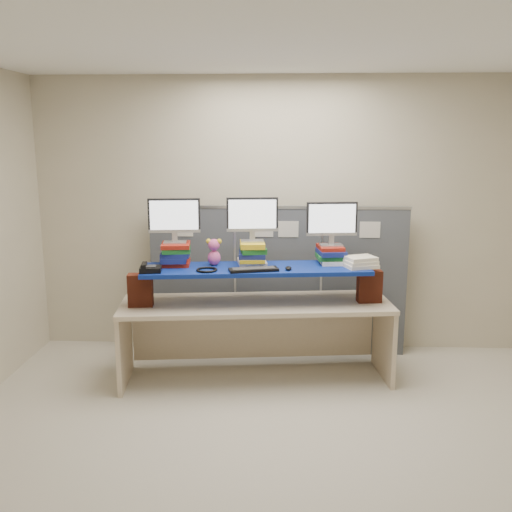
{
  "coord_description": "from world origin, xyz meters",
  "views": [
    {
      "loc": [
        0.04,
        -3.82,
        2.2
      ],
      "look_at": [
        -0.19,
        1.1,
        1.16
      ],
      "focal_mm": 40.0,
      "sensor_mm": 36.0,
      "label": 1
    }
  ],
  "objects_px": {
    "monitor_left": "(174,218)",
    "monitor_right": "(332,221)",
    "desk": "(256,318)",
    "blue_board": "(256,269)",
    "desk_phone": "(150,269)",
    "monitor_center": "(252,217)",
    "keyboard": "(254,269)"
  },
  "relations": [
    {
      "from": "blue_board",
      "to": "keyboard",
      "type": "relative_size",
      "value": 4.51
    },
    {
      "from": "desk",
      "to": "monitor_right",
      "type": "distance_m",
      "value": 1.11
    },
    {
      "from": "monitor_center",
      "to": "monitor_right",
      "type": "bearing_deg",
      "value": -0.0
    },
    {
      "from": "desk",
      "to": "monitor_center",
      "type": "bearing_deg",
      "value": 102.3
    },
    {
      "from": "desk_phone",
      "to": "desk",
      "type": "bearing_deg",
      "value": 5.72
    },
    {
      "from": "monitor_right",
      "to": "keyboard",
      "type": "distance_m",
      "value": 0.86
    },
    {
      "from": "desk",
      "to": "monitor_center",
      "type": "xyz_separation_m",
      "value": [
        -0.04,
        0.11,
        0.91
      ]
    },
    {
      "from": "monitor_center",
      "to": "monitor_left",
      "type": "bearing_deg",
      "value": -180.0
    },
    {
      "from": "blue_board",
      "to": "monitor_center",
      "type": "bearing_deg",
      "value": 102.3
    },
    {
      "from": "blue_board",
      "to": "monitor_right",
      "type": "relative_size",
      "value": 4.37
    },
    {
      "from": "desk",
      "to": "monitor_left",
      "type": "height_order",
      "value": "monitor_left"
    },
    {
      "from": "monitor_right",
      "to": "desk",
      "type": "bearing_deg",
      "value": -170.31
    },
    {
      "from": "desk",
      "to": "monitor_left",
      "type": "bearing_deg",
      "value": 170.64
    },
    {
      "from": "blue_board",
      "to": "keyboard",
      "type": "bearing_deg",
      "value": -101.61
    },
    {
      "from": "blue_board",
      "to": "monitor_center",
      "type": "height_order",
      "value": "monitor_center"
    },
    {
      "from": "monitor_left",
      "to": "desk_phone",
      "type": "bearing_deg",
      "value": -129.62
    },
    {
      "from": "monitor_left",
      "to": "monitor_right",
      "type": "distance_m",
      "value": 1.41
    },
    {
      "from": "desk",
      "to": "monitor_right",
      "type": "height_order",
      "value": "monitor_right"
    },
    {
      "from": "keyboard",
      "to": "desk_phone",
      "type": "distance_m",
      "value": 0.89
    },
    {
      "from": "monitor_right",
      "to": "blue_board",
      "type": "bearing_deg",
      "value": -170.31
    },
    {
      "from": "desk",
      "to": "keyboard",
      "type": "bearing_deg",
      "value": -101.61
    },
    {
      "from": "monitor_left",
      "to": "monitor_center",
      "type": "relative_size",
      "value": 1.0
    },
    {
      "from": "desk",
      "to": "desk_phone",
      "type": "relative_size",
      "value": 12.3
    },
    {
      "from": "monitor_left",
      "to": "desk_phone",
      "type": "distance_m",
      "value": 0.51
    },
    {
      "from": "monitor_right",
      "to": "keyboard",
      "type": "height_order",
      "value": "monitor_right"
    },
    {
      "from": "monitor_right",
      "to": "desk_phone",
      "type": "bearing_deg",
      "value": -171.43
    },
    {
      "from": "desk_phone",
      "to": "blue_board",
      "type": "bearing_deg",
      "value": 5.72
    },
    {
      "from": "blue_board",
      "to": "monitor_right",
      "type": "distance_m",
      "value": 0.81
    },
    {
      "from": "blue_board",
      "to": "desk_phone",
      "type": "relative_size",
      "value": 9.95
    },
    {
      "from": "keyboard",
      "to": "blue_board",
      "type": "bearing_deg",
      "value": 70.67
    },
    {
      "from": "monitor_left",
      "to": "monitor_right",
      "type": "xyz_separation_m",
      "value": [
        1.4,
        0.16,
        -0.04
      ]
    },
    {
      "from": "desk",
      "to": "blue_board",
      "type": "height_order",
      "value": "blue_board"
    }
  ]
}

